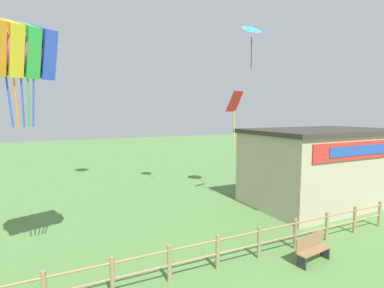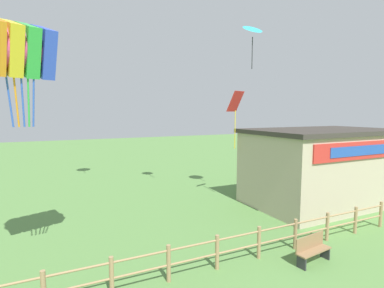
# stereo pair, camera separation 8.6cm
# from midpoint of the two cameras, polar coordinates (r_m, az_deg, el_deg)

# --- Properties ---
(wooden_fence) EXTENTS (17.95, 0.14, 1.21)m
(wooden_fence) POSITION_cam_midpoint_polar(r_m,az_deg,el_deg) (10.92, 4.64, -19.49)
(wooden_fence) COLOR #9E7F56
(wooden_fence) RESTS_ON ground_plane
(seaside_building) EXTENTS (8.69, 5.47, 4.41)m
(seaside_building) POSITION_cam_midpoint_polar(r_m,az_deg,el_deg) (19.30, 23.08, -3.87)
(seaside_building) COLOR #B7A88E
(seaside_building) RESTS_ON ground_plane
(park_bench_by_building) EXTENTS (1.57, 0.60, 0.99)m
(park_bench_by_building) POSITION_cam_midpoint_polar(r_m,az_deg,el_deg) (12.16, 21.71, -17.97)
(park_bench_by_building) COLOR olive
(park_bench_by_building) RESTS_ON ground_plane
(kite_rainbow_parafoil) EXTENTS (3.16, 2.65, 3.37)m
(kite_rainbow_parafoil) POSITION_cam_midpoint_polar(r_m,az_deg,el_deg) (11.02, -31.60, 15.41)
(kite_rainbow_parafoil) COLOR #E54C8C
(kite_red_diamond) EXTENTS (1.10, 0.90, 3.38)m
(kite_red_diamond) POSITION_cam_midpoint_polar(r_m,az_deg,el_deg) (17.89, 7.97, 7.06)
(kite_red_diamond) COLOR red
(kite_cyan_delta) EXTENTS (1.25, 1.14, 2.59)m
(kite_cyan_delta) POSITION_cam_midpoint_polar(r_m,az_deg,el_deg) (18.52, 11.18, 20.61)
(kite_cyan_delta) COLOR #2DB2C6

